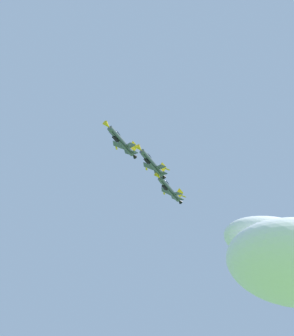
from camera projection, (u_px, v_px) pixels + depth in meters
name	position (u px, v px, depth m)	size (l,w,h in m)	color
cloud_low_wispy	(279.00, 244.00, 305.95)	(72.78, 36.53, 24.92)	white
fighter_jet_lead	(121.00, 141.00, 149.72)	(13.48, 11.43, 5.77)	#4C5666
fighter_jet_left_wing	(152.00, 162.00, 159.81)	(13.48, 11.45, 5.69)	#4C5666
fighter_jet_right_wing	(169.00, 189.00, 167.26)	(13.48, 11.29, 6.31)	#4C5666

